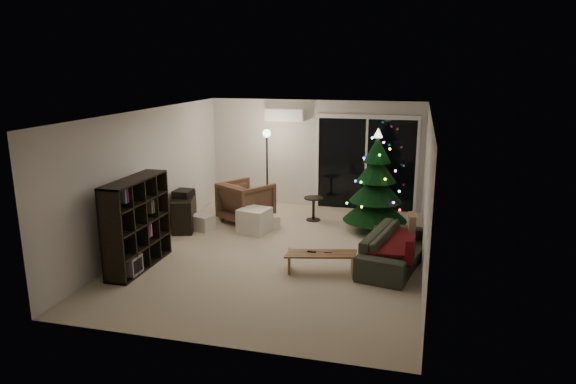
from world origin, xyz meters
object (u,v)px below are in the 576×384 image
object	(u,v)px
bookshelf	(127,223)
christmas_tree	(376,181)
media_cabinet	(184,212)
coffee_table	(321,263)
sofa	(395,248)
armchair	(246,202)

from	to	relation	value
bookshelf	christmas_tree	xyz separation A→B (m)	(3.81, 2.87, 0.29)
media_cabinet	christmas_tree	world-z (taller)	christmas_tree
media_cabinet	christmas_tree	distance (m)	3.95
coffee_table	christmas_tree	world-z (taller)	christmas_tree
media_cabinet	sofa	distance (m)	4.41
bookshelf	media_cabinet	xyz separation A→B (m)	(0.00, 2.12, -0.42)
bookshelf	coffee_table	xyz separation A→B (m)	(3.17, 0.47, -0.58)
coffee_table	bookshelf	bearing A→B (deg)	175.00
sofa	christmas_tree	xyz separation A→B (m)	(-0.49, 1.74, 0.75)
bookshelf	armchair	bearing A→B (deg)	46.83
armchair	sofa	distance (m)	3.65
coffee_table	sofa	bearing A→B (deg)	17.07
sofa	media_cabinet	bearing A→B (deg)	89.03
sofa	christmas_tree	world-z (taller)	christmas_tree
bookshelf	sofa	bearing A→B (deg)	-7.64
media_cabinet	coffee_table	size ratio (longest dim) A/B	0.96
media_cabinet	sofa	world-z (taller)	media_cabinet
bookshelf	coffee_table	world-z (taller)	bookshelf
bookshelf	armchair	xyz separation A→B (m)	(1.09, 2.87, -0.32)
armchair	christmas_tree	bearing A→B (deg)	-148.68
media_cabinet	bookshelf	bearing A→B (deg)	-108.93
bookshelf	armchair	world-z (taller)	bookshelf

